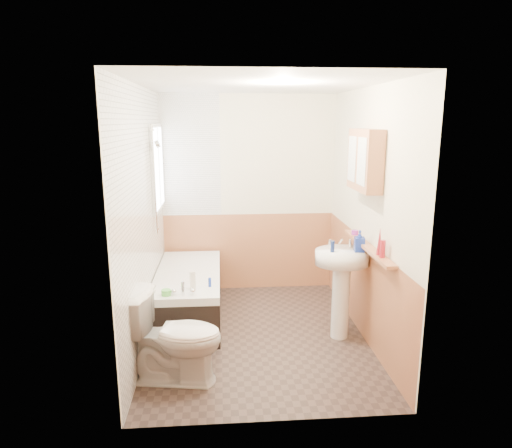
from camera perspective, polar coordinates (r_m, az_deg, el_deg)
The scene contains 26 objects.
floor at distance 4.88m, azimuth 0.14°, elevation -13.69°, with size 2.80×2.80×0.00m, color #312522.
ceiling at distance 4.38m, azimuth 0.16°, elevation 17.04°, with size 2.80×2.80×0.00m, color white.
wall_back at distance 5.85m, azimuth -0.98°, elevation 3.68°, with size 2.20×0.02×2.50m, color #ECE4C3.
wall_front at distance 3.11m, azimuth 2.28°, elevation -4.56°, with size 2.20×0.02×2.50m, color #ECE4C3.
wall_left at distance 4.51m, azimuth -14.04°, elevation 0.57°, with size 0.02×2.80×2.50m, color #ECE4C3.
wall_right at distance 4.69m, azimuth 13.81°, elevation 1.02°, with size 0.02×2.80×2.50m, color #ECE4C3.
wainscot_right at distance 4.88m, azimuth 13.10°, elevation -7.63°, with size 0.01×2.80×1.00m, color #B5714A.
wainscot_front at distance 3.42m, azimuth 2.12°, elevation -16.52°, with size 2.20×0.01×1.00m, color #B5714A.
wainscot_back at distance 5.99m, azimuth -0.94°, elevation -3.45°, with size 2.20×0.01×1.00m, color #B5714A.
tile_cladding_left at distance 4.51m, azimuth -13.76°, elevation 0.58°, with size 0.01×2.80×2.50m, color white.
tile_return_back at distance 5.77m, azimuth -8.27°, elevation 8.43°, with size 0.75×0.01×1.50m, color white.
window at distance 5.38m, azimuth -12.14°, elevation 6.90°, with size 0.03×0.79×0.99m.
bathtub at distance 5.25m, azimuth -8.39°, elevation -8.54°, with size 0.70×1.61×0.67m.
shower_riser at distance 4.94m, azimuth -12.50°, elevation 6.48°, with size 0.10×0.08×1.14m.
toilet at distance 4.02m, azimuth -10.11°, elevation -13.71°, with size 0.45×0.81×0.79m, color white.
sink at distance 4.67m, azimuth 10.64°, elevation -6.36°, with size 0.54×0.44×1.04m.
pine_shelf at distance 4.49m, azimuth 13.78°, elevation -2.79°, with size 0.10×1.29×0.03m, color #B5714A.
medicine_cabinet at distance 4.47m, azimuth 13.44°, elevation 7.78°, with size 0.16×0.64×0.58m.
foam_can at distance 4.11m, azimuth 15.54°, elevation -3.01°, with size 0.05×0.05×0.16m, color maroon.
green_bottle at distance 4.17m, azimuth 15.19°, elevation -2.08°, with size 0.05×0.05×0.25m, color maroon.
black_jar at distance 4.87m, azimuth 12.26°, elevation -1.03°, with size 0.07×0.07×0.05m, color purple.
soap_bottle at distance 4.56m, azimuth 12.78°, elevation -2.78°, with size 0.10×0.21×0.10m, color #19339E.
clear_bottle at distance 4.49m, azimuth 9.55°, elevation -2.79°, with size 0.04×0.04×0.11m, color navy.
blue_gel at distance 4.59m, azimuth -7.92°, elevation -7.03°, with size 0.05×0.03×0.19m, color silver.
cream_jar at distance 4.51m, azimuth -11.17°, elevation -8.40°, with size 0.09×0.09×0.06m, color #59C647.
orange_bottle at distance 4.67m, azimuth -5.80°, elevation -7.26°, with size 0.03×0.03×0.09m, color #19339E.
Camera 1 is at (-0.36, -4.35, 2.18)m, focal length 32.00 mm.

